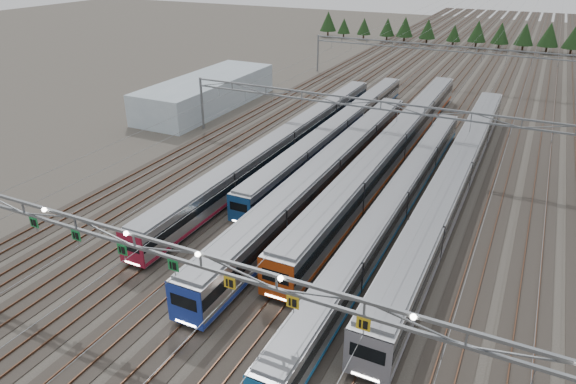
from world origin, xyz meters
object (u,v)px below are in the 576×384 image
at_px(train_a, 285,143).
at_px(train_b, 338,130).
at_px(gantry_mid, 380,112).
at_px(train_e, 395,203).
at_px(train_d, 393,146).
at_px(train_f, 456,176).
at_px(gantry_far, 447,53).
at_px(train_c, 327,172).
at_px(west_shed, 207,93).
at_px(gantry_near, 199,264).

xyz_separation_m(train_a, train_b, (4.50, 8.03, -0.04)).
bearing_deg(train_a, gantry_mid, 24.05).
bearing_deg(train_e, train_d, 106.49).
bearing_deg(train_b, train_f, -28.50).
relative_size(train_f, gantry_mid, 1.13).
xyz_separation_m(train_e, gantry_far, (-6.75, 60.75, 4.48)).
distance_m(train_e, gantry_far, 61.29).
bearing_deg(train_c, train_f, 22.24).
height_order(train_d, west_shed, west_shed).
bearing_deg(train_c, train_b, 106.40).
bearing_deg(train_d, train_f, -34.66).
height_order(train_a, train_f, train_f).
relative_size(train_d, gantry_far, 1.18).
relative_size(train_b, train_f, 0.86).
distance_m(train_b, gantry_near, 43.94).
height_order(gantry_mid, west_shed, gantry_mid).
xyz_separation_m(train_d, train_e, (4.50, -15.21, -0.40)).
relative_size(train_e, gantry_far, 1.01).
distance_m(train_c, gantry_near, 28.33).
relative_size(train_a, train_e, 1.06).
height_order(train_c, train_f, train_f).
xyz_separation_m(train_b, train_f, (18.00, -9.77, 0.32)).
bearing_deg(gantry_far, gantry_mid, -90.00).
relative_size(gantry_far, west_shed, 1.88).
bearing_deg(train_e, train_a, 149.20).
bearing_deg(gantry_mid, gantry_near, -90.07).
relative_size(train_a, train_f, 0.94).
xyz_separation_m(train_a, train_f, (22.50, -1.75, 0.28)).
bearing_deg(train_d, gantry_near, -93.32).
xyz_separation_m(train_a, train_c, (9.00, -7.27, 0.23)).
xyz_separation_m(train_b, train_d, (9.00, -3.55, 0.31)).
xyz_separation_m(train_d, gantry_far, (-2.25, 45.55, 4.07)).
relative_size(train_b, train_e, 0.97).
height_order(train_f, gantry_mid, gantry_mid).
distance_m(train_e, train_f, 10.06).
xyz_separation_m(train_a, west_shed, (-22.90, 15.33, 0.50)).
relative_size(train_e, gantry_near, 1.01).
height_order(train_f, gantry_near, gantry_near).
height_order(train_a, train_d, train_d).
bearing_deg(west_shed, gantry_far, 45.45).
relative_size(train_d, train_f, 1.04).
relative_size(train_a, west_shed, 2.01).
bearing_deg(gantry_far, train_f, -77.74).
bearing_deg(gantry_mid, gantry_far, 90.00).
bearing_deg(train_b, west_shed, 165.08).
distance_m(gantry_near, gantry_mid, 40.12).
relative_size(train_c, gantry_far, 0.97).
xyz_separation_m(gantry_mid, gantry_far, (0.00, 45.00, 0.00)).
relative_size(train_b, gantry_near, 0.98).
bearing_deg(train_e, gantry_near, -105.59).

